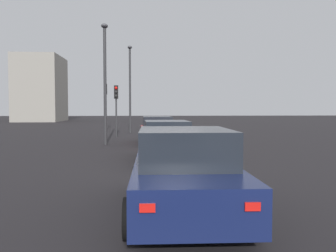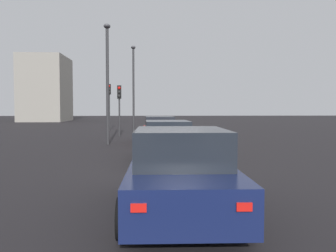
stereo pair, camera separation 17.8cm
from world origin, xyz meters
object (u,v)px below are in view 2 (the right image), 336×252
car_navy_third (180,172)px  traffic_light_near_right (109,97)px  car_black_second (167,141)px  street_lamp_kerbside (107,73)px  traffic_light_near_left (119,100)px  car_red_lead (159,130)px  street_lamp_far (133,81)px

car_navy_third → traffic_light_near_right: bearing=10.4°
car_black_second → street_lamp_kerbside: 7.38m
traffic_light_near_left → car_red_lead: bearing=27.5°
car_red_lead → car_navy_third: bearing=178.3°
street_lamp_kerbside → street_lamp_far: street_lamp_far is taller
traffic_light_near_left → street_lamp_kerbside: bearing=-5.4°
car_red_lead → street_lamp_far: street_lamp_far is taller
traffic_light_near_left → street_lamp_kerbside: size_ratio=0.55×
car_navy_third → street_lamp_far: bearing=5.9°
car_red_lead → traffic_light_near_left: traffic_light_near_left is taller
car_black_second → street_lamp_far: 15.82m
street_lamp_kerbside → street_lamp_far: (9.30, -1.00, 0.24)m
car_navy_third → street_lamp_kerbside: 13.37m
car_red_lead → traffic_light_near_right: (11.43, 4.02, 2.19)m
car_red_lead → car_black_second: 6.83m
street_lamp_kerbside → car_red_lead: bearing=-74.3°
car_navy_third → traffic_light_near_left: 18.12m
car_navy_third → street_lamp_kerbside: size_ratio=0.73×
car_red_lead → traffic_light_near_right: size_ratio=1.18×
car_navy_third → street_lamp_far: street_lamp_far is taller
car_navy_third → car_red_lead: bearing=1.2°
traffic_light_near_right → street_lamp_far: bearing=38.2°
traffic_light_near_left → traffic_light_near_right: bearing=-171.6°
car_red_lead → traffic_light_near_right: bearing=17.9°
car_red_lead → street_lamp_kerbside: size_ratio=0.75×
car_red_lead → traffic_light_near_left: 5.38m
car_red_lead → street_lamp_kerbside: 4.26m
car_navy_third → traffic_light_near_right: 25.34m
car_navy_third → traffic_light_near_left: bearing=9.5°
car_black_second → traffic_light_near_right: (18.27, 4.09, 2.19)m
traffic_light_near_right → street_lamp_far: (-2.92, -2.23, 1.16)m
traffic_light_near_left → street_lamp_far: (4.16, -0.80, 1.55)m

